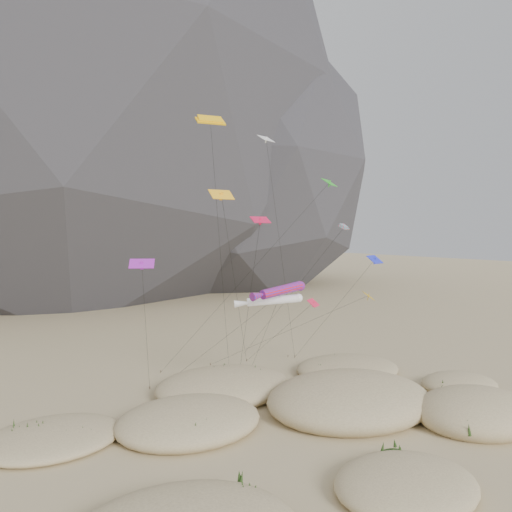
% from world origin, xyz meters
% --- Properties ---
extents(ground, '(500.00, 500.00, 0.00)m').
position_xyz_m(ground, '(0.00, 0.00, 0.00)').
color(ground, '#CCB789').
rests_on(ground, ground).
extents(rock_headland, '(226.37, 148.64, 177.50)m').
position_xyz_m(rock_headland, '(6.37, 118.72, 72.68)').
color(rock_headland, black).
rests_on(rock_headland, ground).
extents(dunes, '(50.49, 35.43, 4.45)m').
position_xyz_m(dunes, '(-0.73, 3.55, 0.75)').
color(dunes, '#CCB789').
rests_on(dunes, ground).
extents(dune_grass, '(42.09, 28.23, 1.53)m').
position_xyz_m(dune_grass, '(-0.87, 2.39, 0.82)').
color(dune_grass, black).
rests_on(dune_grass, ground).
extents(kite_stakes, '(21.88, 5.30, 0.30)m').
position_xyz_m(kite_stakes, '(2.35, 22.89, 0.15)').
color(kite_stakes, '#3F2D1E').
rests_on(kite_stakes, ground).
extents(rainbow_tube_kite, '(7.98, 12.29, 12.09)m').
position_xyz_m(rainbow_tube_kite, '(1.08, 10.04, 11.26)').
color(rainbow_tube_kite, red).
rests_on(rainbow_tube_kite, ground).
extents(white_tube_kite, '(8.33, 13.99, 10.76)m').
position_xyz_m(white_tube_kite, '(0.91, 11.61, 10.03)').
color(white_tube_kite, white).
rests_on(white_tube_kite, ground).
extents(orange_parafoil, '(11.16, 13.62, 28.48)m').
position_xyz_m(orange_parafoil, '(-6.67, 10.79, 27.62)').
color(orange_parafoil, '#FBB60D').
rests_on(orange_parafoil, ground).
extents(multi_parafoil, '(2.96, 18.79, 18.32)m').
position_xyz_m(multi_parafoil, '(9.78, 10.03, 17.59)').
color(multi_parafoil, '#F71A3A').
rests_on(multi_parafoil, ground).
extents(delta_kites, '(30.09, 19.71, 28.81)m').
position_xyz_m(delta_kites, '(3.69, 11.34, 17.21)').
color(delta_kites, '#FFAD1A').
rests_on(delta_kites, ground).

